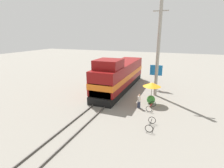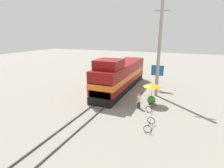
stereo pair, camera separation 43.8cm
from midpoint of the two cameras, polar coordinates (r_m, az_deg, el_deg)
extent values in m
plane|color=gray|center=(22.36, -1.29, -4.36)|extent=(120.00, 120.00, 0.00)
cube|color=#4C4742|center=(22.61, -2.98, -3.95)|extent=(0.08, 28.98, 0.15)
cube|color=#4C4742|center=(22.09, 0.43, -4.42)|extent=(0.08, 28.98, 0.15)
cube|color=black|center=(25.81, 2.17, -0.48)|extent=(2.89, 14.65, 0.93)
cube|color=maroon|center=(25.34, 2.21, 3.63)|extent=(3.15, 14.06, 2.86)
cube|color=orange|center=(25.40, 2.21, 3.00)|extent=(3.19, 14.21, 0.70)
cube|color=orange|center=(20.11, -3.48, -1.58)|extent=(2.67, 2.05, 1.57)
cube|color=maroon|center=(20.93, -1.74, 6.51)|extent=(2.96, 3.22, 1.09)
cylinder|color=#9E998E|center=(22.56, 14.29, 10.75)|extent=(0.41, 0.41, 11.81)
cube|color=#9E998E|center=(22.64, 15.12, 22.11)|extent=(1.80, 0.12, 0.12)
cylinder|color=#4C4C4C|center=(20.58, 12.14, -3.05)|extent=(0.05, 0.05, 2.38)
cone|color=orange|center=(20.26, 12.31, -0.17)|extent=(2.02, 2.02, 0.45)
cube|color=#595959|center=(26.22, 13.49, 0.62)|extent=(0.12, 0.12, 2.05)
cube|color=#1972BF|center=(25.83, 13.74, 4.38)|extent=(1.73, 0.08, 1.47)
sphere|color=#388C38|center=(20.74, 12.00, -4.99)|extent=(0.95, 0.95, 0.95)
cube|color=#2D3347|center=(19.34, 8.13, -6.67)|extent=(0.30, 0.20, 0.75)
cylinder|color=silver|center=(19.09, 8.21, -4.80)|extent=(0.34, 0.34, 0.60)
sphere|color=tan|center=(18.95, 8.25, -3.65)|extent=(0.22, 0.22, 0.22)
torus|color=black|center=(19.95, 12.63, -6.32)|extent=(0.67, 0.12, 0.67)
torus|color=black|center=(18.54, 11.31, -8.01)|extent=(0.67, 0.12, 0.67)
cube|color=#A51919|center=(19.17, 12.03, -6.61)|extent=(0.19, 1.34, 0.04)
cylinder|color=#A51919|center=(19.45, 12.24, -6.53)|extent=(0.04, 0.04, 0.28)
torus|color=black|center=(16.33, 12.18, -11.50)|extent=(0.68, 0.05, 0.68)
torus|color=black|center=(15.00, 11.14, -14.08)|extent=(0.68, 0.05, 0.68)
cube|color=black|center=(15.57, 11.72, -12.11)|extent=(0.05, 1.31, 0.04)
cylinder|color=black|center=(15.84, 11.89, -11.92)|extent=(0.04, 0.04, 0.28)
camera|label=1|loc=(0.22, -90.66, -0.19)|focal=28.00mm
camera|label=2|loc=(0.22, 89.34, 0.19)|focal=28.00mm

